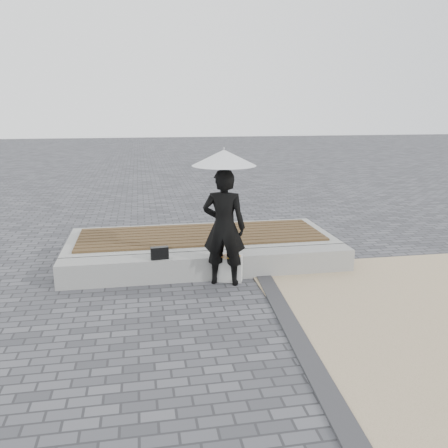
{
  "coord_description": "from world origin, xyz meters",
  "views": [
    {
      "loc": [
        -1.11,
        -5.88,
        2.81
      ],
      "look_at": [
        0.17,
        1.26,
        1.0
      ],
      "focal_mm": 37.73,
      "sensor_mm": 36.0,
      "label": 1
    }
  ],
  "objects_px": {
    "woman": "(224,227)",
    "seating_ledge": "(210,265)",
    "parasol": "(224,158)",
    "handbag": "(159,253)",
    "canvas_tote": "(229,268)"
  },
  "relations": [
    {
      "from": "parasol",
      "to": "handbag",
      "type": "height_order",
      "value": "parasol"
    },
    {
      "from": "woman",
      "to": "canvas_tote",
      "type": "xyz_separation_m",
      "value": [
        0.1,
        0.08,
        -0.72
      ]
    },
    {
      "from": "seating_ledge",
      "to": "woman",
      "type": "distance_m",
      "value": 0.84
    },
    {
      "from": "handbag",
      "to": "canvas_tote",
      "type": "relative_size",
      "value": 0.64
    },
    {
      "from": "canvas_tote",
      "to": "woman",
      "type": "bearing_deg",
      "value": -122.45
    },
    {
      "from": "parasol",
      "to": "canvas_tote",
      "type": "height_order",
      "value": "parasol"
    },
    {
      "from": "parasol",
      "to": "handbag",
      "type": "relative_size",
      "value": 4.41
    },
    {
      "from": "woman",
      "to": "handbag",
      "type": "relative_size",
      "value": 6.54
    },
    {
      "from": "woman",
      "to": "handbag",
      "type": "height_order",
      "value": "woman"
    },
    {
      "from": "parasol",
      "to": "woman",
      "type": "bearing_deg",
      "value": 0.0
    },
    {
      "from": "seating_ledge",
      "to": "woman",
      "type": "bearing_deg",
      "value": -63.39
    },
    {
      "from": "seating_ledge",
      "to": "handbag",
      "type": "relative_size",
      "value": 17.27
    },
    {
      "from": "woman",
      "to": "canvas_tote",
      "type": "relative_size",
      "value": 4.19
    },
    {
      "from": "woman",
      "to": "seating_ledge",
      "type": "bearing_deg",
      "value": -43.27
    },
    {
      "from": "woman",
      "to": "parasol",
      "type": "relative_size",
      "value": 1.48
    }
  ]
}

